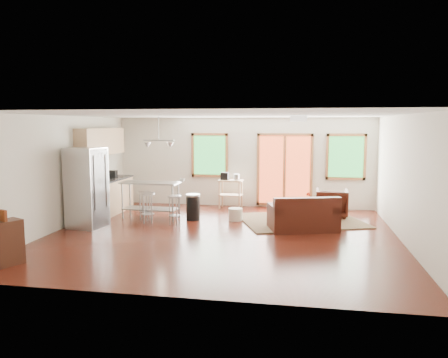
% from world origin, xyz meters
% --- Properties ---
extents(floor, '(7.50, 7.00, 0.02)m').
position_xyz_m(floor, '(0.00, 0.00, -0.01)').
color(floor, '#330F09').
rests_on(floor, ground).
extents(ceiling, '(7.50, 7.00, 0.02)m').
position_xyz_m(ceiling, '(0.00, 0.00, 2.61)').
color(ceiling, silver).
rests_on(ceiling, ground).
extents(back_wall, '(7.50, 0.02, 2.60)m').
position_xyz_m(back_wall, '(0.00, 3.51, 1.30)').
color(back_wall, beige).
rests_on(back_wall, ground).
extents(left_wall, '(0.02, 7.00, 2.60)m').
position_xyz_m(left_wall, '(-3.76, 0.00, 1.30)').
color(left_wall, beige).
rests_on(left_wall, ground).
extents(right_wall, '(0.02, 7.00, 2.60)m').
position_xyz_m(right_wall, '(3.76, 0.00, 1.30)').
color(right_wall, beige).
rests_on(right_wall, ground).
extents(front_wall, '(7.50, 0.02, 2.60)m').
position_xyz_m(front_wall, '(0.00, -3.51, 1.30)').
color(front_wall, beige).
rests_on(front_wall, ground).
extents(window_left, '(1.10, 0.05, 1.30)m').
position_xyz_m(window_left, '(-1.00, 3.46, 1.50)').
color(window_left, '#1D5D26').
rests_on(window_left, back_wall).
extents(french_doors, '(1.60, 0.05, 2.10)m').
position_xyz_m(french_doors, '(1.20, 3.46, 1.10)').
color(french_doors, '#C04723').
rests_on(french_doors, back_wall).
extents(window_right, '(1.10, 0.05, 1.30)m').
position_xyz_m(window_right, '(2.90, 3.46, 1.50)').
color(window_right, '#1D5D26').
rests_on(window_right, back_wall).
extents(rug, '(3.47, 3.09, 0.03)m').
position_xyz_m(rug, '(1.69, 1.74, 0.01)').
color(rug, '#475C3B').
rests_on(rug, floor).
extents(loveseat, '(1.68, 1.24, 0.80)m').
position_xyz_m(loveseat, '(1.75, 0.79, 0.32)').
color(loveseat, black).
rests_on(loveseat, floor).
extents(coffee_table, '(1.16, 0.94, 0.40)m').
position_xyz_m(coffee_table, '(1.63, 1.72, 0.35)').
color(coffee_table, '#331910').
rests_on(coffee_table, floor).
extents(armchair, '(0.82, 0.77, 0.81)m').
position_xyz_m(armchair, '(2.47, 2.36, 0.41)').
color(armchair, black).
rests_on(armchair, floor).
extents(ottoman, '(0.62, 0.62, 0.37)m').
position_xyz_m(ottoman, '(1.33, 2.40, 0.19)').
color(ottoman, black).
rests_on(ottoman, floor).
extents(pouf, '(0.47, 0.47, 0.31)m').
position_xyz_m(pouf, '(0.07, 1.53, 0.15)').
color(pouf, beige).
rests_on(pouf, floor).
extents(vase, '(0.18, 0.19, 0.28)m').
position_xyz_m(vase, '(1.87, 2.07, 0.50)').
color(vase, silver).
rests_on(vase, coffee_table).
extents(book, '(0.24, 0.05, 0.32)m').
position_xyz_m(book, '(2.00, 1.63, 0.56)').
color(book, maroon).
rests_on(book, coffee_table).
extents(cabinets, '(0.64, 2.24, 2.30)m').
position_xyz_m(cabinets, '(-3.49, 1.70, 0.93)').
color(cabinets, tan).
rests_on(cabinets, floor).
extents(refrigerator, '(0.85, 0.83, 1.87)m').
position_xyz_m(refrigerator, '(-3.23, 0.21, 0.94)').
color(refrigerator, '#B7BABC').
rests_on(refrigerator, floor).
extents(island, '(1.51, 0.66, 0.94)m').
position_xyz_m(island, '(-2.12, 1.40, 0.65)').
color(island, '#B7BABC').
rests_on(island, floor).
extents(cup, '(0.13, 0.11, 0.12)m').
position_xyz_m(cup, '(-1.28, 1.46, 1.01)').
color(cup, silver).
rests_on(cup, island).
extents(bar_stool_a, '(0.34, 0.34, 0.72)m').
position_xyz_m(bar_stool_a, '(-2.20, 1.22, 0.54)').
color(bar_stool_a, '#B7BABC').
rests_on(bar_stool_a, floor).
extents(bar_stool_b, '(0.45, 0.45, 0.75)m').
position_xyz_m(bar_stool_b, '(-1.99, 0.85, 0.56)').
color(bar_stool_b, '#B7BABC').
rests_on(bar_stool_b, floor).
extents(bar_stool_c, '(0.38, 0.38, 0.70)m').
position_xyz_m(bar_stool_c, '(-1.31, 0.85, 0.52)').
color(bar_stool_c, '#B7BABC').
rests_on(bar_stool_c, floor).
extents(trash_can, '(0.39, 0.39, 0.66)m').
position_xyz_m(trash_can, '(-0.99, 1.40, 0.33)').
color(trash_can, black).
rests_on(trash_can, floor).
extents(kitchen_cart, '(0.71, 0.48, 1.04)m').
position_xyz_m(kitchen_cart, '(-0.33, 3.10, 0.71)').
color(kitchen_cart, tan).
rests_on(kitchen_cart, floor).
extents(ceiling_flush, '(0.35, 0.35, 0.12)m').
position_xyz_m(ceiling_flush, '(1.60, 0.60, 2.53)').
color(ceiling_flush, white).
rests_on(ceiling_flush, ceiling).
extents(pendant_light, '(0.80, 0.18, 0.79)m').
position_xyz_m(pendant_light, '(-1.90, 1.50, 1.90)').
color(pendant_light, gray).
rests_on(pendant_light, ceiling).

